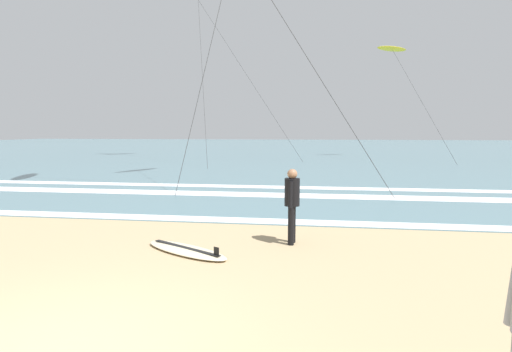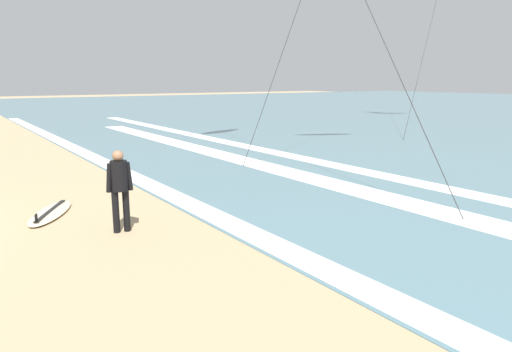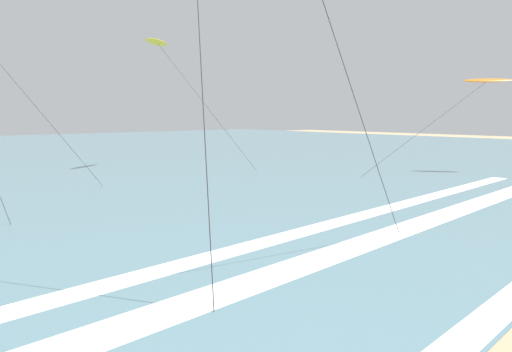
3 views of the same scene
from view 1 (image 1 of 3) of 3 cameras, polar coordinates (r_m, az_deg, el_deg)
The scene contains 7 objects.
ocean_surface at distance 55.14m, azimuth 5.29°, elevation 4.00°, with size 140.00×90.00×0.01m, color slate.
wave_foam_shoreline at distance 10.90m, azimuth -3.19°, elevation -6.20°, with size 58.43×0.63×0.01m, color white.
wave_foam_mid_break at distance 14.98m, azimuth 2.77°, elevation -2.69°, with size 39.24×1.07×0.01m, color white.
wave_foam_outer_break at distance 17.58m, azimuth -7.03°, elevation -1.36°, with size 46.68×0.82×0.01m, color white.
surfer_background_far at distance 8.57m, azimuth 5.09°, elevation -3.27°, with size 0.32×0.51×1.60m.
surfboard_left_pile at distance 8.26m, azimuth -9.79°, elevation -10.21°, with size 2.12×1.55×0.25m.
kite_yellow_high_left at distance 38.33m, azimuth 18.61°, elevation 16.52°, with size 4.86×8.87×9.56m.
Camera 1 is at (2.72, -3.61, 2.41)m, focal length 28.45 mm.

